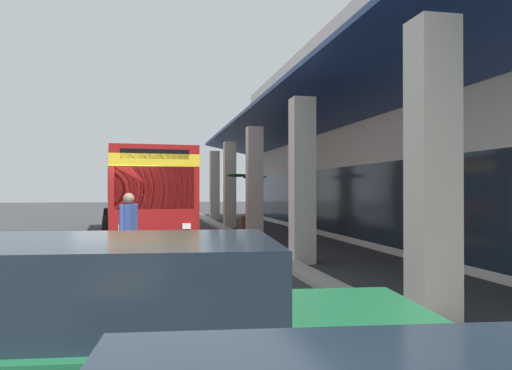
{
  "coord_description": "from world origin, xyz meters",
  "views": [
    {
      "loc": [
        15.51,
        0.95,
        1.81
      ],
      "look_at": [
        -3.37,
        4.79,
        1.98
      ],
      "focal_mm": 36.12,
      "sensor_mm": 36.0,
      "label": 1
    }
  ],
  "objects_px": {
    "pedestrian": "(129,230)",
    "potted_palm": "(248,215)",
    "parked_sedan_green": "(113,345)",
    "transit_bus": "(142,188)"
  },
  "relations": [
    {
      "from": "pedestrian",
      "to": "potted_palm",
      "type": "relative_size",
      "value": 0.68
    },
    {
      "from": "potted_palm",
      "to": "parked_sedan_green",
      "type": "bearing_deg",
      "value": -13.3
    },
    {
      "from": "parked_sedan_green",
      "to": "transit_bus",
      "type": "bearing_deg",
      "value": -179.63
    },
    {
      "from": "parked_sedan_green",
      "to": "pedestrian",
      "type": "xyz_separation_m",
      "value": [
        -7.23,
        -0.21,
        0.23
      ]
    },
    {
      "from": "pedestrian",
      "to": "potted_palm",
      "type": "height_order",
      "value": "potted_palm"
    },
    {
      "from": "parked_sedan_green",
      "to": "potted_palm",
      "type": "height_order",
      "value": "potted_palm"
    },
    {
      "from": "parked_sedan_green",
      "to": "potted_palm",
      "type": "xyz_separation_m",
      "value": [
        -18.86,
        4.46,
        -0.07
      ]
    },
    {
      "from": "pedestrian",
      "to": "potted_palm",
      "type": "xyz_separation_m",
      "value": [
        -11.63,
        4.67,
        -0.3
      ]
    },
    {
      "from": "transit_bus",
      "to": "pedestrian",
      "type": "bearing_deg",
      "value": -0.6
    },
    {
      "from": "transit_bus",
      "to": "parked_sedan_green",
      "type": "relative_size",
      "value": 2.51
    }
  ]
}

